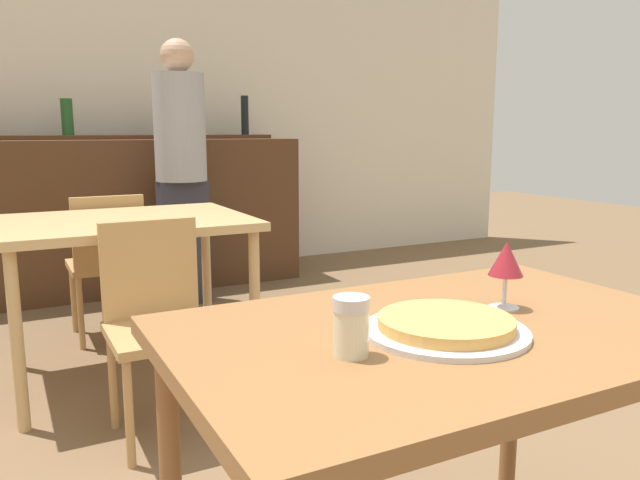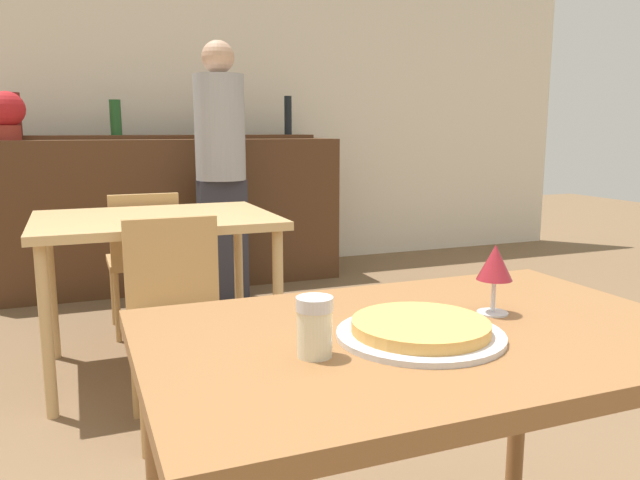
{
  "view_description": "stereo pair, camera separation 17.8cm",
  "coord_description": "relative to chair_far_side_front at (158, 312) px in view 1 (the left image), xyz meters",
  "views": [
    {
      "loc": [
        -0.83,
        -1.01,
        1.19
      ],
      "look_at": [
        -0.02,
        0.55,
        0.88
      ],
      "focal_mm": 35.0,
      "sensor_mm": 36.0,
      "label": 1
    },
    {
      "loc": [
        -0.67,
        -1.08,
        1.19
      ],
      "look_at": [
        -0.02,
        0.55,
        0.88
      ],
      "focal_mm": 35.0,
      "sensor_mm": 36.0,
      "label": 2
    }
  ],
  "objects": [
    {
      "name": "wall_back",
      "position": [
        0.31,
        2.87,
        0.91
      ],
      "size": [
        8.0,
        0.05,
        2.8
      ],
      "color": "silver",
      "rests_on": "ground_plane"
    },
    {
      "name": "dining_table_near",
      "position": [
        0.31,
        -1.37,
        0.21
      ],
      "size": [
        1.17,
        0.76,
        0.78
      ],
      "color": "brown",
      "rests_on": "ground_plane"
    },
    {
      "name": "dining_table_far",
      "position": [
        0.0,
        0.6,
        0.21
      ],
      "size": [
        1.12,
        0.86,
        0.78
      ],
      "color": "tan",
      "rests_on": "ground_plane"
    },
    {
      "name": "bar_counter",
      "position": [
        0.31,
        2.36,
        0.07
      ],
      "size": [
        2.6,
        0.56,
        1.12
      ],
      "color": "#4C2D19",
      "rests_on": "ground_plane"
    },
    {
      "name": "bar_back_shelf",
      "position": [
        0.27,
        2.5,
        0.69
      ],
      "size": [
        2.39,
        0.24,
        0.34
      ],
      "color": "#4C2D19",
      "rests_on": "bar_counter"
    },
    {
      "name": "chair_far_side_front",
      "position": [
        0.0,
        0.0,
        0.0
      ],
      "size": [
        0.4,
        0.4,
        0.84
      ],
      "color": "tan",
      "rests_on": "ground_plane"
    },
    {
      "name": "chair_far_side_back",
      "position": [
        0.0,
        1.21,
        0.0
      ],
      "size": [
        0.4,
        0.4,
        0.84
      ],
      "rotation": [
        0.0,
        0.0,
        3.14
      ],
      "color": "tan",
      "rests_on": "ground_plane"
    },
    {
      "name": "pizza_tray",
      "position": [
        0.27,
        -1.41,
        0.31
      ],
      "size": [
        0.34,
        0.34,
        0.04
      ],
      "color": "silver",
      "rests_on": "dining_table_near"
    },
    {
      "name": "cheese_shaker",
      "position": [
        0.04,
        -1.43,
        0.35
      ],
      "size": [
        0.07,
        0.07,
        0.11
      ],
      "color": "beige",
      "rests_on": "dining_table_near"
    },
    {
      "name": "person_standing",
      "position": [
        0.59,
        1.78,
        0.48
      ],
      "size": [
        0.34,
        0.34,
        1.77
      ],
      "color": "#2D2D38",
      "rests_on": "ground_plane"
    },
    {
      "name": "wine_glass",
      "position": [
        0.51,
        -1.33,
        0.41
      ],
      "size": [
        0.08,
        0.08,
        0.16
      ],
      "color": "silver",
      "rests_on": "dining_table_near"
    }
  ]
}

